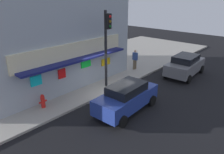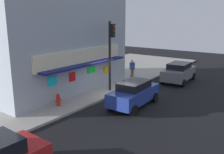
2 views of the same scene
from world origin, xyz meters
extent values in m
plane|color=black|center=(0.00, 0.00, 0.00)|extent=(54.40, 54.40, 0.00)
cube|color=#A39E93|center=(0.00, 5.08, 0.07)|extent=(36.27, 10.16, 0.14)
cube|color=#9EA8B2|center=(-1.32, 5.40, 4.09)|extent=(11.03, 7.01, 7.90)
cube|color=beige|center=(-1.32, 1.82, 2.87)|extent=(8.38, 0.16, 1.07)
cube|color=navy|center=(-1.32, 1.47, 2.39)|extent=(7.94, 0.90, 0.12)
cube|color=#19D8E5|center=(-4.14, 1.84, 1.68)|extent=(0.68, 0.08, 0.59)
cube|color=red|center=(-2.39, 1.84, 1.62)|extent=(0.51, 0.08, 0.60)
cube|color=#19E53F|center=(-0.41, 1.84, 1.77)|extent=(0.83, 0.08, 0.43)
cube|color=yellow|center=(1.55, 1.84, 1.49)|extent=(0.86, 0.08, 0.51)
cylinder|color=black|center=(0.54, 0.86, 2.73)|extent=(0.18, 0.18, 5.18)
cube|color=black|center=(0.54, 0.61, 4.64)|extent=(0.32, 0.28, 0.95)
sphere|color=red|center=(0.54, 0.46, 4.94)|extent=(0.18, 0.18, 0.18)
sphere|color=brown|center=(0.54, 0.46, 4.64)|extent=(0.18, 0.18, 0.18)
sphere|color=#0F4C19|center=(0.54, 0.46, 4.34)|extent=(0.18, 0.18, 0.18)
cylinder|color=red|center=(-4.13, 1.40, 0.46)|extent=(0.24, 0.24, 0.64)
sphere|color=red|center=(-4.13, 1.40, 0.85)|extent=(0.20, 0.20, 0.20)
cylinder|color=red|center=(-4.31, 1.40, 0.49)|extent=(0.12, 0.10, 0.10)
cylinder|color=red|center=(-3.95, 1.40, 0.49)|extent=(0.12, 0.10, 0.10)
cylinder|color=#2D2D2D|center=(2.47, 2.27, 0.61)|extent=(0.54, 0.54, 0.95)
cylinder|color=brown|center=(4.97, 1.53, 0.56)|extent=(0.17, 0.17, 0.84)
cylinder|color=brown|center=(4.70, 1.52, 0.56)|extent=(0.17, 0.17, 0.84)
cube|color=#334C8C|center=(4.83, 1.52, 1.29)|extent=(0.26, 0.41, 0.62)
sphere|color=tan|center=(4.83, 1.52, 1.74)|extent=(0.22, 0.22, 0.22)
cylinder|color=#334C8C|center=(4.82, 1.74, 1.26)|extent=(0.11, 0.11, 0.56)
cylinder|color=#334C8C|center=(4.85, 1.31, 1.26)|extent=(0.11, 0.11, 0.56)
cube|color=navy|center=(-1.00, -2.22, 0.74)|extent=(4.22, 1.84, 0.84)
cube|color=black|center=(-1.00, -2.22, 1.40)|extent=(2.30, 1.49, 0.47)
cylinder|color=black|center=(0.41, -1.33, 0.32)|extent=(0.65, 0.25, 0.64)
cylinder|color=black|center=(0.49, -2.98, 0.32)|extent=(0.65, 0.25, 0.64)
cylinder|color=black|center=(-2.49, -1.46, 0.32)|extent=(0.65, 0.25, 0.64)
cylinder|color=black|center=(-2.42, -3.11, 0.32)|extent=(0.65, 0.25, 0.64)
cube|color=slate|center=(6.64, -2.17, 0.75)|extent=(4.27, 2.07, 0.87)
cube|color=black|center=(6.64, -2.17, 1.44)|extent=(2.34, 1.67, 0.50)
cylinder|color=black|center=(8.05, -1.17, 0.32)|extent=(0.65, 0.26, 0.64)
cylinder|color=black|center=(8.15, -3.01, 0.32)|extent=(0.65, 0.26, 0.64)
cylinder|color=black|center=(5.13, -1.33, 0.32)|extent=(0.65, 0.26, 0.64)
cylinder|color=black|center=(5.23, -3.17, 0.32)|extent=(0.65, 0.26, 0.64)
camera|label=1|loc=(-9.43, -8.78, 6.23)|focal=33.98mm
camera|label=2|loc=(-14.10, -10.10, 5.58)|focal=39.97mm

